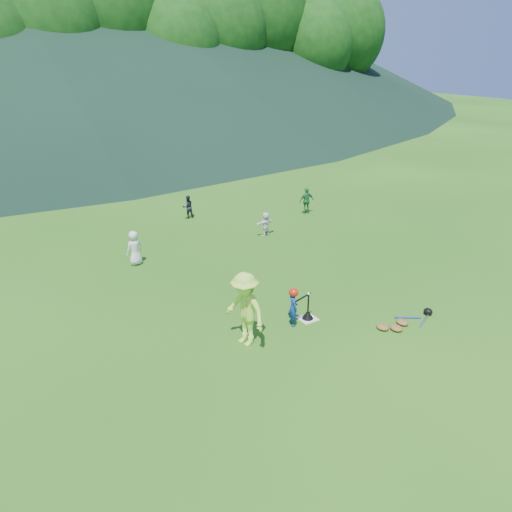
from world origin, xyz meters
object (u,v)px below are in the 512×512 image
Objects in this scene: batter_child at (293,307)px; fielder_d at (266,224)px; fielder_b at (188,207)px; fielder_c at (307,201)px; home_plate at (308,319)px; adult_coach at (245,309)px; fielder_a at (135,248)px; batting_tee at (308,315)px; equipment_pile at (403,322)px.

batter_child is 6.58m from fielder_d.
fielder_c is at bearing 157.17° from fielder_b.
adult_coach is (-1.96, -0.10, 0.91)m from home_plate.
fielder_a reaches higher than batter_child.
home_plate is 6.36m from fielder_d.
fielder_d is 1.34× the size of batting_tee.
fielder_a reaches higher than batting_tee.
adult_coach is (-1.46, -0.08, 0.42)m from batter_child.
home_plate is 0.12m from batting_tee.
batting_tee is at bearing 81.93° from adult_coach.
adult_coach reaches higher than fielder_c.
fielder_b reaches higher than batting_tee.
fielder_c reaches higher than batter_child.
home_plate is at bearing 0.00° from batting_tee.
fielder_b is at bearing 83.88° from home_plate.
home_plate is at bearing -69.79° from batter_child.
fielder_a is (-2.52, 5.84, 0.56)m from home_plate.
fielder_c is (4.50, -2.15, 0.08)m from fielder_b.
adult_coach is at bearing 75.16° from fielder_b.
batting_tee is (-5.49, -7.12, -0.43)m from fielder_c.
batting_tee is at bearing 0.00° from home_plate.
adult_coach reaches higher than equipment_pile.
batter_child reaches higher than home_plate.
adult_coach is at bearing 159.61° from equipment_pile.
equipment_pile reaches higher than home_plate.
fielder_a is 0.63× the size of equipment_pile.
equipment_pile is at bearing 76.89° from fielder_c.
batting_tee is (1.96, 0.10, -0.79)m from adult_coach.
fielder_c is 9.39m from equipment_pile.
batting_tee is (0.50, 0.02, -0.37)m from batter_child.
equipment_pile is at bearing -39.12° from batting_tee.
batting_tee is at bearing 59.74° from fielder_d.
fielder_d is at bearing 33.56° from fielder_c.
fielder_d is at bearing -9.43° from batter_child.
adult_coach reaches higher than home_plate.
adult_coach is at bearing 83.56° from fielder_a.
fielder_a is at bearing 113.35° from home_plate.
batter_child is at bearing 147.62° from equipment_pile.
fielder_c is 9.01m from batting_tee.
fielder_d is (-2.95, -1.31, -0.10)m from fielder_c.
fielder_c is at bearing 177.34° from fielder_a.
batting_tee is (0.00, 0.00, 0.12)m from home_plate.
equipment_pile is (-0.67, -7.34, -0.39)m from fielder_d.
fielder_a reaches higher than home_plate.
fielder_c is 3.23m from fielder_d.
fielder_a is 1.19× the size of fielder_b.
fielder_c is (7.46, 7.22, -0.36)m from adult_coach.
fielder_c is at bearing 52.36° from home_plate.
home_plate is 0.66× the size of batting_tee.
fielder_c is at bearing 52.36° from batting_tee.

